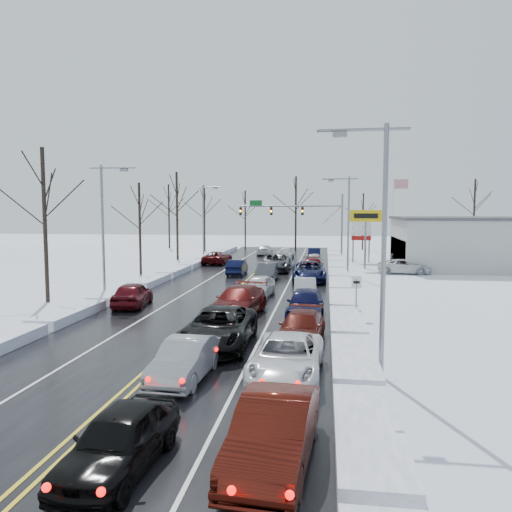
# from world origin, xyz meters

# --- Properties ---
(ground) EXTENTS (160.00, 160.00, 0.00)m
(ground) POSITION_xyz_m (0.00, 0.00, 0.00)
(ground) COLOR white
(ground) RESTS_ON ground
(road_surface) EXTENTS (14.00, 84.00, 0.01)m
(road_surface) POSITION_xyz_m (0.00, 2.00, 0.01)
(road_surface) COLOR black
(road_surface) RESTS_ON ground
(snow_bank_left) EXTENTS (1.69, 72.00, 0.54)m
(snow_bank_left) POSITION_xyz_m (-7.60, 2.00, 0.00)
(snow_bank_left) COLOR white
(snow_bank_left) RESTS_ON ground
(snow_bank_right) EXTENTS (1.69, 72.00, 0.54)m
(snow_bank_right) POSITION_xyz_m (7.60, 2.00, 0.00)
(snow_bank_right) COLOR white
(snow_bank_right) RESTS_ON ground
(traffic_signal_mast) EXTENTS (13.28, 0.39, 8.00)m
(traffic_signal_mast) POSITION_xyz_m (3.45, 27.99, 5.48)
(traffic_signal_mast) COLOR slate
(traffic_signal_mast) RESTS_ON ground
(tires_plus_sign) EXTENTS (3.20, 0.34, 6.00)m
(tires_plus_sign) POSITION_xyz_m (10.50, 15.99, 4.99)
(tires_plus_sign) COLOR slate
(tires_plus_sign) RESTS_ON ground
(used_vehicles_sign) EXTENTS (2.20, 0.22, 4.65)m
(used_vehicles_sign) POSITION_xyz_m (10.50, 22.00, 3.32)
(used_vehicles_sign) COLOR slate
(used_vehicles_sign) RESTS_ON ground
(speed_limit_sign) EXTENTS (0.55, 0.09, 2.35)m
(speed_limit_sign) POSITION_xyz_m (8.20, -8.00, 1.63)
(speed_limit_sign) COLOR slate
(speed_limit_sign) RESTS_ON ground
(flagpole) EXTENTS (1.87, 1.20, 10.00)m
(flagpole) POSITION_xyz_m (15.17, 30.00, 5.93)
(flagpole) COLOR silver
(flagpole) RESTS_ON ground
(dealership_building) EXTENTS (20.40, 12.40, 5.30)m
(dealership_building) POSITION_xyz_m (23.98, 18.00, 2.66)
(dealership_building) COLOR #B1B1AC
(dealership_building) RESTS_ON ground
(streetlight_se) EXTENTS (3.20, 0.25, 9.00)m
(streetlight_se) POSITION_xyz_m (8.30, -18.00, 5.31)
(streetlight_se) COLOR slate
(streetlight_se) RESTS_ON ground
(streetlight_ne) EXTENTS (3.20, 0.25, 9.00)m
(streetlight_ne) POSITION_xyz_m (8.30, 10.00, 5.31)
(streetlight_ne) COLOR slate
(streetlight_ne) RESTS_ON ground
(streetlight_sw) EXTENTS (3.20, 0.25, 9.00)m
(streetlight_sw) POSITION_xyz_m (-8.30, -4.00, 5.31)
(streetlight_sw) COLOR slate
(streetlight_sw) RESTS_ON ground
(streetlight_nw) EXTENTS (3.20, 0.25, 9.00)m
(streetlight_nw) POSITION_xyz_m (-8.30, 24.00, 5.31)
(streetlight_nw) COLOR slate
(streetlight_nw) RESTS_ON ground
(tree_left_b) EXTENTS (4.00, 4.00, 10.00)m
(tree_left_b) POSITION_xyz_m (-11.50, -6.00, 6.99)
(tree_left_b) COLOR #2D231C
(tree_left_b) RESTS_ON ground
(tree_left_c) EXTENTS (3.40, 3.40, 8.50)m
(tree_left_c) POSITION_xyz_m (-10.50, 8.00, 5.94)
(tree_left_c) COLOR #2D231C
(tree_left_c) RESTS_ON ground
(tree_left_d) EXTENTS (4.20, 4.20, 10.50)m
(tree_left_d) POSITION_xyz_m (-11.20, 22.00, 7.33)
(tree_left_d) COLOR #2D231C
(tree_left_d) RESTS_ON ground
(tree_left_e) EXTENTS (3.80, 3.80, 9.50)m
(tree_left_e) POSITION_xyz_m (-10.80, 34.00, 6.64)
(tree_left_e) COLOR #2D231C
(tree_left_e) RESTS_ON ground
(tree_far_a) EXTENTS (4.00, 4.00, 10.00)m
(tree_far_a) POSITION_xyz_m (-18.00, 40.00, 6.99)
(tree_far_a) COLOR #2D231C
(tree_far_a) RESTS_ON ground
(tree_far_b) EXTENTS (3.60, 3.60, 9.00)m
(tree_far_b) POSITION_xyz_m (-6.00, 41.00, 6.29)
(tree_far_b) COLOR #2D231C
(tree_far_b) RESTS_ON ground
(tree_far_c) EXTENTS (4.40, 4.40, 11.00)m
(tree_far_c) POSITION_xyz_m (2.00, 39.00, 7.68)
(tree_far_c) COLOR #2D231C
(tree_far_c) RESTS_ON ground
(tree_far_d) EXTENTS (3.40, 3.40, 8.50)m
(tree_far_d) POSITION_xyz_m (12.00, 40.50, 5.94)
(tree_far_d) COLOR #2D231C
(tree_far_d) RESTS_ON ground
(tree_far_e) EXTENTS (4.20, 4.20, 10.50)m
(tree_far_e) POSITION_xyz_m (28.00, 41.00, 7.33)
(tree_far_e) COLOR #2D231C
(tree_far_e) RESTS_ON ground
(queued_car_0) EXTENTS (2.00, 4.35, 1.44)m
(queued_car_0) POSITION_xyz_m (1.79, -25.48, 0.00)
(queued_car_0) COLOR black
(queued_car_0) RESTS_ON ground
(queued_car_1) EXTENTS (1.75, 4.43, 1.43)m
(queued_car_1) POSITION_xyz_m (1.57, -19.28, 0.00)
(queued_car_1) COLOR #9DA0A5
(queued_car_1) RESTS_ON ground
(queued_car_2) EXTENTS (2.88, 6.13, 1.70)m
(queued_car_2) POSITION_xyz_m (1.84, -14.87, 0.00)
(queued_car_2) COLOR black
(queued_car_2) RESTS_ON ground
(queued_car_3) EXTENTS (3.02, 5.90, 1.64)m
(queued_car_3) POSITION_xyz_m (1.58, -8.31, 0.00)
(queued_car_3) COLOR #530C0B
(queued_car_3) RESTS_ON ground
(queued_car_4) EXTENTS (2.17, 4.51, 1.49)m
(queued_car_4) POSITION_xyz_m (1.92, -2.17, 0.00)
(queued_car_4) COLOR silver
(queued_car_4) RESTS_ON ground
(queued_car_5) EXTENTS (1.61, 4.59, 1.51)m
(queued_car_5) POSITION_xyz_m (1.56, 5.73, 0.00)
(queued_car_5) COLOR #414346
(queued_car_5) RESTS_ON ground
(queued_car_6) EXTENTS (3.02, 6.21, 1.70)m
(queued_car_6) POSITION_xyz_m (1.60, 12.66, 0.00)
(queued_car_6) COLOR #383A3D
(queued_car_6) RESTS_ON ground
(queued_car_7) EXTENTS (2.35, 5.23, 1.49)m
(queued_car_7) POSITION_xyz_m (1.94, 16.32, 0.00)
(queued_car_7) COLOR #9B9DA2
(queued_car_7) RESTS_ON ground
(queued_car_8) EXTENTS (1.94, 4.47, 1.50)m
(queued_car_8) POSITION_xyz_m (1.65, 24.87, 0.00)
(queued_car_8) COLOR silver
(queued_car_8) RESTS_ON ground
(queued_car_9) EXTENTS (2.08, 4.99, 1.60)m
(queued_car_9) POSITION_xyz_m (5.31, -24.72, 0.00)
(queued_car_9) COLOR #461009
(queued_car_9) RESTS_ON ground
(queued_car_10) EXTENTS (2.64, 5.43, 1.49)m
(queued_car_10) POSITION_xyz_m (5.13, -18.54, 0.00)
(queued_car_10) COLOR white
(queued_car_10) RESTS_ON ground
(queued_car_11) EXTENTS (2.27, 4.90, 1.39)m
(queued_car_11) POSITION_xyz_m (5.42, -13.76, 0.00)
(queued_car_11) COLOR #480F09
(queued_car_11) RESTS_ON ground
(queued_car_12) EXTENTS (2.13, 4.93, 1.66)m
(queued_car_12) POSITION_xyz_m (5.39, -8.49, 0.00)
(queued_car_12) COLOR black
(queued_car_12) RESTS_ON ground
(queued_car_13) EXTENTS (1.70, 4.27, 1.38)m
(queued_car_13) POSITION_xyz_m (5.12, -2.41, 0.00)
(queued_car_13) COLOR #AEB1B7
(queued_car_13) RESTS_ON ground
(queued_car_14) EXTENTS (3.13, 6.17, 1.67)m
(queued_car_14) POSITION_xyz_m (5.07, 6.07, 0.00)
(queued_car_14) COLOR black
(queued_car_14) RESTS_ON ground
(queued_car_15) EXTENTS (2.35, 5.11, 1.45)m
(queued_car_15) POSITION_xyz_m (5.30, 11.09, 0.00)
(queued_car_15) COLOR #4C0A0D
(queued_car_15) RESTS_ON ground
(queued_car_16) EXTENTS (1.64, 4.03, 1.37)m
(queued_car_16) POSITION_xyz_m (5.25, 17.45, 0.00)
(queued_car_16) COLOR silver
(queued_car_16) RESTS_ON ground
(queued_car_17) EXTENTS (1.51, 4.20, 1.38)m
(queued_car_17) POSITION_xyz_m (5.13, 24.50, 0.00)
(queued_car_17) COLOR black
(queued_car_17) RESTS_ON ground
(oncoming_car_0) EXTENTS (1.58, 4.32, 1.41)m
(oncoming_car_0) POSITION_xyz_m (-1.65, 9.28, 0.00)
(oncoming_car_0) COLOR black
(oncoming_car_0) RESTS_ON ground
(oncoming_car_1) EXTENTS (2.78, 5.27, 1.41)m
(oncoming_car_1) POSITION_xyz_m (-5.42, 18.04, 0.00)
(oncoming_car_1) COLOR #510A0C
(oncoming_car_1) RESTS_ON ground
(oncoming_car_2) EXTENTS (1.96, 4.67, 1.35)m
(oncoming_car_2) POSITION_xyz_m (-1.57, 29.62, 0.00)
(oncoming_car_2) COLOR silver
(oncoming_car_2) RESTS_ON ground
(oncoming_car_3) EXTENTS (2.39, 4.75, 1.55)m
(oncoming_car_3) POSITION_xyz_m (-5.42, -6.66, 0.00)
(oncoming_car_3) COLOR #500A11
(oncoming_car_3) RESTS_ON ground
(parked_car_0) EXTENTS (5.05, 2.56, 1.37)m
(parked_car_0) POSITION_xyz_m (13.87, 12.29, 0.00)
(parked_car_0) COLOR white
(parked_car_0) RESTS_ON ground
(parked_car_1) EXTENTS (2.54, 5.14, 1.44)m
(parked_car_1) POSITION_xyz_m (16.98, 16.41, 0.00)
(parked_car_1) COLOR silver
(parked_car_1) RESTS_ON ground
(parked_car_2) EXTENTS (2.51, 5.18, 1.71)m
(parked_car_2) POSITION_xyz_m (14.92, 23.16, 0.00)
(parked_car_2) COLOR black
(parked_car_2) RESTS_ON ground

